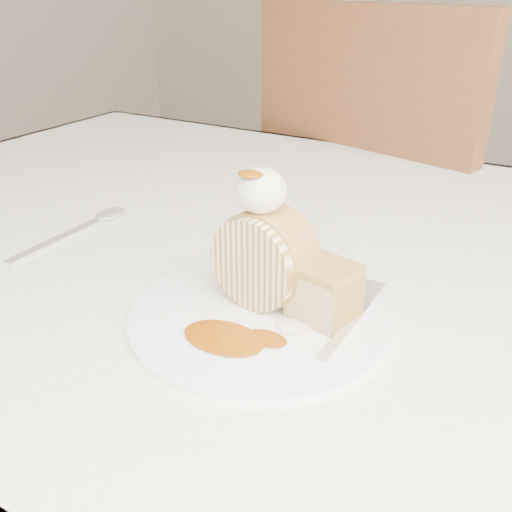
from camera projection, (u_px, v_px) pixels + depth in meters
The scene contains 10 objects.
table at pixel (289, 301), 0.74m from camera, with size 1.40×0.90×0.75m.
chair_far at pixel (383, 216), 1.24m from camera, with size 0.57×0.57×1.00m.
plate at pixel (260, 316), 0.53m from camera, with size 0.24×0.24×0.01m, color white.
roulade_slice at pixel (264, 258), 0.53m from camera, with size 0.09×0.09×0.05m, color beige.
cake_chunk at pixel (324, 295), 0.52m from camera, with size 0.05×0.05×0.05m, color #AC7E41.
whipped_cream at pixel (261, 190), 0.51m from camera, with size 0.05×0.05×0.04m, color white.
caramel_drizzle at pixel (250, 168), 0.49m from camera, with size 0.02×0.02×0.01m, color #7F3B05.
caramel_pool at pixel (224, 337), 0.49m from camera, with size 0.08×0.05×0.00m, color #7F3B05, non-canonical shape.
fork at pixel (345, 330), 0.50m from camera, with size 0.02×0.14×0.00m, color silver.
spoon at pixel (56, 241), 0.69m from camera, with size 0.03×0.18×0.00m, color silver.
Camera 1 is at (0.28, -0.37, 1.04)m, focal length 40.00 mm.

